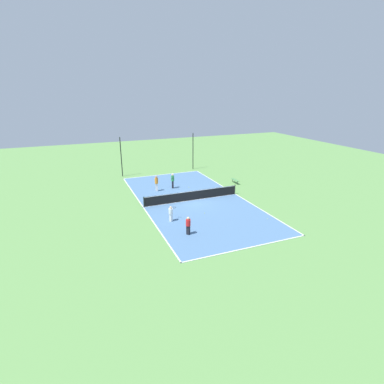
{
  "coord_description": "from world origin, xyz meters",
  "views": [
    {
      "loc": [
        -10.8,
        -26.41,
        10.64
      ],
      "look_at": [
        0.0,
        0.0,
        0.9
      ],
      "focal_mm": 28.0,
      "sensor_mm": 36.0,
      "label": 1
    }
  ],
  "objects_px": {
    "tennis_ball_midcourt": "(267,218)",
    "tennis_ball_far_baseline": "(189,187)",
    "player_center_orange": "(156,182)",
    "tennis_ball_left_sideline": "(205,213)",
    "fence_post_back_right": "(193,151)",
    "player_far_green": "(173,180)",
    "player_near_white": "(171,213)",
    "bench": "(235,180)",
    "player_coach_red": "(188,225)",
    "tennis_net": "(192,195)",
    "fence_post_back_left": "(121,157)"
  },
  "relations": [
    {
      "from": "tennis_ball_left_sideline",
      "to": "fence_post_back_right",
      "type": "xyz_separation_m",
      "value": [
        5.2,
        15.4,
        2.48
      ]
    },
    {
      "from": "player_far_green",
      "to": "tennis_ball_left_sideline",
      "type": "distance_m",
      "value": 8.18
    },
    {
      "from": "player_coach_red",
      "to": "fence_post_back_left",
      "type": "distance_m",
      "value": 18.85
    },
    {
      "from": "tennis_ball_left_sideline",
      "to": "fence_post_back_left",
      "type": "relative_size",
      "value": 0.01
    },
    {
      "from": "player_near_white",
      "to": "player_center_orange",
      "type": "relative_size",
      "value": 0.78
    },
    {
      "from": "tennis_ball_midcourt",
      "to": "fence_post_back_left",
      "type": "relative_size",
      "value": 0.01
    },
    {
      "from": "bench",
      "to": "player_center_orange",
      "type": "bearing_deg",
      "value": 85.66
    },
    {
      "from": "tennis_ball_left_sideline",
      "to": "fence_post_back_left",
      "type": "xyz_separation_m",
      "value": [
        -4.72,
        15.4,
        2.48
      ]
    },
    {
      "from": "player_coach_red",
      "to": "tennis_ball_far_baseline",
      "type": "relative_size",
      "value": 21.6
    },
    {
      "from": "tennis_ball_left_sideline",
      "to": "tennis_ball_far_baseline",
      "type": "height_order",
      "value": "same"
    },
    {
      "from": "tennis_net",
      "to": "tennis_ball_left_sideline",
      "type": "height_order",
      "value": "tennis_net"
    },
    {
      "from": "player_near_white",
      "to": "tennis_ball_midcourt",
      "type": "distance_m",
      "value": 8.4
    },
    {
      "from": "player_far_green",
      "to": "player_near_white",
      "type": "bearing_deg",
      "value": 2.01
    },
    {
      "from": "player_far_green",
      "to": "player_coach_red",
      "type": "relative_size",
      "value": 1.16
    },
    {
      "from": "bench",
      "to": "player_coach_red",
      "type": "height_order",
      "value": "player_coach_red"
    },
    {
      "from": "tennis_ball_midcourt",
      "to": "tennis_ball_left_sideline",
      "type": "bearing_deg",
      "value": 145.16
    },
    {
      "from": "tennis_ball_midcourt",
      "to": "tennis_ball_far_baseline",
      "type": "relative_size",
      "value": 1.0
    },
    {
      "from": "tennis_net",
      "to": "tennis_ball_left_sideline",
      "type": "xyz_separation_m",
      "value": [
        -0.24,
        -3.63,
        -0.49
      ]
    },
    {
      "from": "player_center_orange",
      "to": "tennis_ball_midcourt",
      "type": "xyz_separation_m",
      "value": [
        6.82,
        -11.01,
        -0.97
      ]
    },
    {
      "from": "bench",
      "to": "player_near_white",
      "type": "relative_size",
      "value": 1.05
    },
    {
      "from": "tennis_ball_midcourt",
      "to": "player_near_white",
      "type": "bearing_deg",
      "value": 160.78
    },
    {
      "from": "tennis_net",
      "to": "player_center_orange",
      "type": "distance_m",
      "value": 4.92
    },
    {
      "from": "player_center_orange",
      "to": "tennis_ball_left_sideline",
      "type": "height_order",
      "value": "player_center_orange"
    },
    {
      "from": "player_far_green",
      "to": "fence_post_back_left",
      "type": "xyz_separation_m",
      "value": [
        -4.42,
        7.28,
        1.53
      ]
    },
    {
      "from": "player_far_green",
      "to": "tennis_ball_far_baseline",
      "type": "height_order",
      "value": "player_far_green"
    },
    {
      "from": "player_far_green",
      "to": "fence_post_back_right",
      "type": "distance_m",
      "value": 9.25
    },
    {
      "from": "fence_post_back_left",
      "to": "tennis_ball_left_sideline",
      "type": "bearing_deg",
      "value": -72.97
    },
    {
      "from": "tennis_net",
      "to": "player_far_green",
      "type": "relative_size",
      "value": 5.87
    },
    {
      "from": "tennis_ball_midcourt",
      "to": "fence_post_back_left",
      "type": "height_order",
      "value": "fence_post_back_left"
    },
    {
      "from": "player_center_orange",
      "to": "fence_post_back_right",
      "type": "distance_m",
      "value": 10.74
    },
    {
      "from": "tennis_ball_midcourt",
      "to": "tennis_ball_far_baseline",
      "type": "height_order",
      "value": "same"
    },
    {
      "from": "player_far_green",
      "to": "tennis_ball_midcourt",
      "type": "bearing_deg",
      "value": 44.95
    },
    {
      "from": "tennis_net",
      "to": "fence_post_back_right",
      "type": "relative_size",
      "value": 1.97
    },
    {
      "from": "player_near_white",
      "to": "player_center_orange",
      "type": "bearing_deg",
      "value": 42.49
    },
    {
      "from": "fence_post_back_right",
      "to": "player_center_orange",
      "type": "bearing_deg",
      "value": -134.63
    },
    {
      "from": "fence_post_back_right",
      "to": "fence_post_back_left",
      "type": "bearing_deg",
      "value": 180.0
    },
    {
      "from": "player_near_white",
      "to": "tennis_ball_left_sideline",
      "type": "xyz_separation_m",
      "value": [
        3.35,
        0.41,
        -0.72
      ]
    },
    {
      "from": "player_near_white",
      "to": "tennis_ball_far_baseline",
      "type": "height_order",
      "value": "player_near_white"
    },
    {
      "from": "player_near_white",
      "to": "fence_post_back_left",
      "type": "height_order",
      "value": "fence_post_back_left"
    },
    {
      "from": "player_center_orange",
      "to": "tennis_ball_left_sideline",
      "type": "distance_m",
      "value": 8.21
    },
    {
      "from": "tennis_ball_far_baseline",
      "to": "fence_post_back_left",
      "type": "relative_size",
      "value": 0.01
    },
    {
      "from": "fence_post_back_left",
      "to": "player_far_green",
      "type": "bearing_deg",
      "value": -58.72
    },
    {
      "from": "player_coach_red",
      "to": "fence_post_back_right",
      "type": "bearing_deg",
      "value": -56.62
    },
    {
      "from": "bench",
      "to": "tennis_ball_far_baseline",
      "type": "bearing_deg",
      "value": 84.6
    },
    {
      "from": "bench",
      "to": "player_center_orange",
      "type": "distance_m",
      "value": 9.58
    },
    {
      "from": "tennis_ball_left_sideline",
      "to": "player_far_green",
      "type": "bearing_deg",
      "value": 92.09
    },
    {
      "from": "tennis_ball_midcourt",
      "to": "tennis_ball_far_baseline",
      "type": "bearing_deg",
      "value": 105.77
    },
    {
      "from": "tennis_net",
      "to": "fence_post_back_left",
      "type": "bearing_deg",
      "value": 112.85
    },
    {
      "from": "player_far_green",
      "to": "fence_post_back_left",
      "type": "height_order",
      "value": "fence_post_back_left"
    },
    {
      "from": "player_far_green",
      "to": "tennis_ball_midcourt",
      "type": "relative_size",
      "value": 25.07
    }
  ]
}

